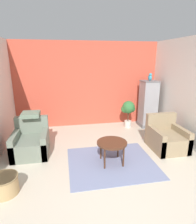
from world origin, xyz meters
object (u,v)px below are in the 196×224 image
(armchair_left, at_px, (31,143))
(potted_plant, at_px, (128,109))
(armchair_right, at_px, (166,138))
(parrot, at_px, (150,77))
(birdcage, at_px, (148,104))
(coffee_table, at_px, (112,144))
(wicker_basket, at_px, (4,184))

(armchair_left, height_order, potted_plant, potted_plant)
(armchair_left, relative_size, potted_plant, 1.02)
(armchair_right, xyz_separation_m, parrot, (0.22, 1.59, 1.33))
(armchair_right, xyz_separation_m, potted_plant, (-0.44, 1.59, 0.33))
(armchair_right, height_order, birdcage, birdcage)
(birdcage, bearing_deg, potted_plant, 179.96)
(coffee_table, bearing_deg, wicker_basket, -163.46)
(coffee_table, xyz_separation_m, birdcage, (1.72, 2.00, 0.30))
(armchair_right, height_order, wicker_basket, armchair_right)
(armchair_right, xyz_separation_m, birdcage, (0.22, 1.58, 0.48))
(coffee_table, distance_m, armchair_left, 1.90)
(armchair_left, relative_size, wicker_basket, 1.93)
(wicker_basket, bearing_deg, coffee_table, 16.54)
(birdcage, bearing_deg, coffee_table, -130.60)
(birdcage, relative_size, wicker_basket, 3.25)
(potted_plant, bearing_deg, armchair_left, -156.02)
(coffee_table, bearing_deg, parrot, 49.42)
(coffee_table, relative_size, parrot, 2.68)
(armchair_right, height_order, parrot, parrot)
(coffee_table, distance_m, wicker_basket, 2.07)
(potted_plant, relative_size, wicker_basket, 1.89)
(coffee_table, xyz_separation_m, potted_plant, (1.06, 2.00, 0.15))
(coffee_table, distance_m, potted_plant, 2.27)
(armchair_right, distance_m, parrot, 2.08)
(birdcage, height_order, wicker_basket, birdcage)
(coffee_table, relative_size, armchair_right, 0.72)
(armchair_right, bearing_deg, potted_plant, 105.38)
(coffee_table, relative_size, wicker_basket, 1.38)
(coffee_table, xyz_separation_m, parrot, (1.72, 2.00, 1.15))
(potted_plant, bearing_deg, wicker_basket, -139.47)
(armchair_right, bearing_deg, wicker_basket, -163.85)
(armchair_left, height_order, armchair_right, same)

